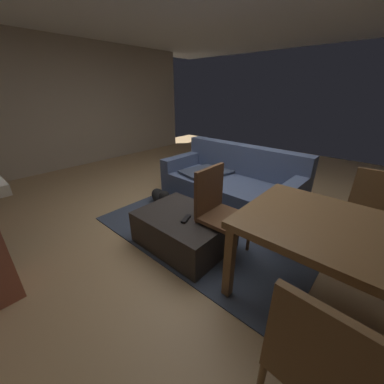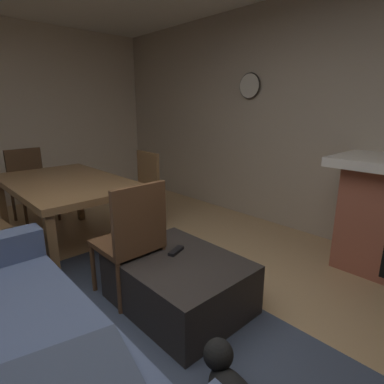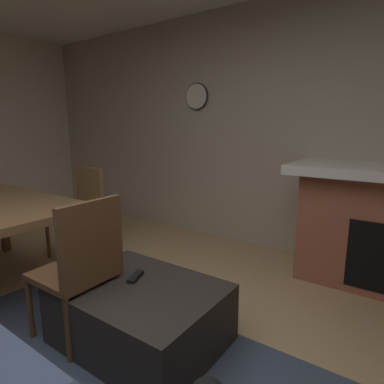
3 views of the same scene
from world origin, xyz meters
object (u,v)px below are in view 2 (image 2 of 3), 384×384
at_px(dining_chair_east, 30,181).
at_px(wall_clock, 250,86).
at_px(dining_chair_west, 133,235).
at_px(dining_table, 66,187).
at_px(tv_remote, 176,251).
at_px(dining_chair_south, 141,186).
at_px(ottoman_coffee_table, 178,283).

height_order(dining_chair_east, wall_clock, wall_clock).
bearing_deg(dining_chair_west, dining_table, 0.03).
height_order(tv_remote, dining_table, dining_table).
xyz_separation_m(dining_chair_east, dining_chair_west, (-2.44, -0.01, 0.00)).
bearing_deg(dining_chair_south, ottoman_coffee_table, 154.92).
relative_size(tv_remote, dining_chair_east, 0.17).
distance_m(dining_chair_south, wall_clock, 1.85).
distance_m(ottoman_coffee_table, dining_table, 1.62).
bearing_deg(dining_chair_west, wall_clock, -73.82).
bearing_deg(ottoman_coffee_table, tv_remote, -32.35).
height_order(ottoman_coffee_table, dining_table, dining_table).
bearing_deg(wall_clock, dining_chair_east, 50.50).
relative_size(dining_chair_east, dining_chair_south, 1.00).
xyz_separation_m(tv_remote, dining_chair_east, (2.66, 0.24, 0.13)).
relative_size(ottoman_coffee_table, dining_chair_east, 1.06).
relative_size(dining_table, dining_chair_west, 1.78).
xyz_separation_m(dining_chair_south, wall_clock, (-0.58, -1.29, 1.18)).
relative_size(dining_chair_west, wall_clock, 2.93).
distance_m(tv_remote, dining_chair_south, 1.59).
bearing_deg(dining_chair_south, dining_chair_east, 36.30).
relative_size(dining_table, dining_chair_south, 1.78).
distance_m(dining_chair_west, wall_clock, 2.56).
bearing_deg(wall_clock, tv_remote, 113.68).
bearing_deg(tv_remote, dining_table, -10.61).
height_order(dining_table, dining_chair_east, dining_chair_east).
xyz_separation_m(tv_remote, dining_chair_south, (1.44, -0.66, 0.13)).
bearing_deg(dining_chair_east, dining_table, -179.65).
xyz_separation_m(ottoman_coffee_table, dining_chair_east, (2.76, 0.18, 0.33)).
bearing_deg(wall_clock, dining_chair_south, 65.75).
height_order(tv_remote, dining_chair_west, dining_chair_west).
distance_m(dining_chair_east, dining_chair_west, 2.44).
distance_m(ottoman_coffee_table, wall_clock, 2.69).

